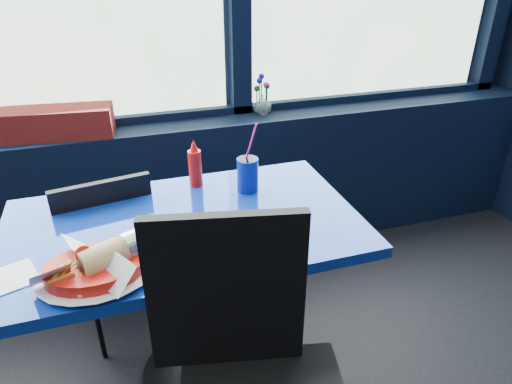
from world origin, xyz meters
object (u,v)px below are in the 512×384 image
chair_near_front (250,372)px  ketchup_bottle (195,165)px  planter_box (37,124)px  food_basket (97,266)px  chair_near_back (117,247)px  flower_vase (262,102)px  soda_cup (248,174)px  near_table (187,265)px

chair_near_front → ketchup_bottle: (0.02, 0.79, 0.26)m
planter_box → food_basket: size_ratio=2.27×
chair_near_back → flower_vase: (0.82, 0.55, 0.38)m
chair_near_front → food_basket: 0.51m
chair_near_front → chair_near_back: bearing=122.5°
chair_near_front → flower_vase: (0.50, 1.41, 0.29)m
chair_near_back → flower_vase: 1.06m
chair_near_back → ketchup_bottle: (0.34, -0.07, 0.35)m
food_basket → soda_cup: 0.68m
chair_near_front → soda_cup: 0.76m
planter_box → flower_vase: flower_vase is taller
near_table → soda_cup: soda_cup is taller
planter_box → flower_vase: 1.10m
ketchup_bottle → soda_cup: (0.18, -0.10, -0.02)m
chair_near_front → chair_near_back: 0.92m
planter_box → soda_cup: soda_cup is taller
near_table → chair_near_front: (0.07, -0.53, 0.01)m
food_basket → ketchup_bottle: (0.38, 0.49, 0.05)m
flower_vase → soda_cup: (-0.30, -0.72, -0.04)m
flower_vase → chair_near_front: bearing=-109.6°
chair_near_back → flower_vase: bearing=-155.3°
chair_near_back → ketchup_bottle: 0.49m
flower_vase → ketchup_bottle: flower_vase is taller
planter_box → soda_cup: 1.07m
food_basket → ketchup_bottle: ketchup_bottle is taller
food_basket → chair_near_back: bearing=86.6°
planter_box → chair_near_front: bearing=-60.0°
planter_box → ketchup_bottle: 0.86m
chair_near_back → soda_cup: 0.64m
planter_box → food_basket: bearing=-70.6°
chair_near_back → ketchup_bottle: ketchup_bottle is taller
chair_near_front → ketchup_bottle: size_ratio=5.21×
food_basket → ketchup_bottle: size_ratio=1.55×
chair_near_back → planter_box: size_ratio=1.23×
planter_box → soda_cup: bearing=-34.6°
chair_near_back → food_basket: 0.63m
chair_near_front → flower_vase: flower_vase is taller
chair_near_back → planter_box: planter_box is taller
near_table → soda_cup: bearing=29.9°
near_table → flower_vase: bearing=56.8°
chair_near_front → ketchup_bottle: chair_near_front is taller
chair_near_front → food_basket: (-0.35, 0.30, 0.21)m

